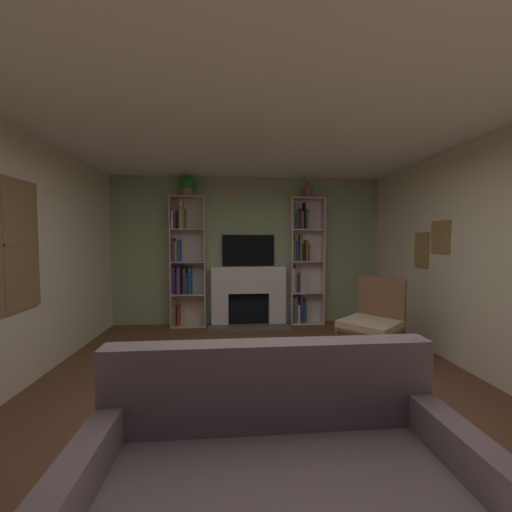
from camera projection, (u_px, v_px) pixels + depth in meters
name	position (u px, v px, depth m)	size (l,w,h in m)	color
ground_plane	(267.00, 415.00, 2.71)	(7.29, 7.29, 0.00)	brown
wall_back_accent	(248.00, 251.00, 5.69)	(4.99, 0.06, 2.67)	#99A980
ceiling	(267.00, 99.00, 2.56)	(4.99, 6.20, 0.06)	white
fireplace	(249.00, 294.00, 5.58)	(1.43, 0.54, 1.05)	white
tv	(248.00, 250.00, 5.63)	(0.94, 0.06, 0.56)	black
bookshelf_left	(185.00, 262.00, 5.48)	(0.60, 0.29, 2.29)	beige
bookshelf_right	(303.00, 263.00, 5.65)	(0.60, 0.26, 2.29)	silver
potted_plant	(187.00, 185.00, 5.37)	(0.25, 0.25, 0.35)	#9E6B52
vase_with_flowers	(308.00, 192.00, 5.54)	(0.14, 0.14, 0.36)	#974853
couch	(277.00, 490.00, 1.51)	(1.87, 0.84, 0.95)	slate
armchair	(374.00, 318.00, 3.90)	(0.89, 0.89, 1.04)	brown
coffee_table	(262.00, 403.00, 2.26)	(0.88, 0.50, 0.39)	#946746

